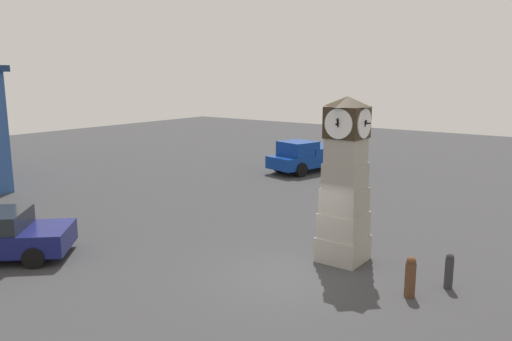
{
  "coord_description": "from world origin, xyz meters",
  "views": [
    {
      "loc": [
        -11.3,
        -7.24,
        5.65
      ],
      "look_at": [
        0.82,
        1.72,
        2.73
      ],
      "focal_mm": 35.0,
      "sensor_mm": 36.0,
      "label": 1
    }
  ],
  "objects": [
    {
      "name": "pickup_truck",
      "position": [
        13.85,
        7.53,
        0.93
      ],
      "size": [
        5.39,
        3.08,
        1.85
      ],
      "color": "navy",
      "rests_on": "ground_plane"
    },
    {
      "name": "ground_plane",
      "position": [
        0.0,
        0.0,
        0.0
      ],
      "size": [
        78.32,
        78.32,
        0.0
      ],
      "primitive_type": "plane",
      "color": "#38383A"
    },
    {
      "name": "clock_tower",
      "position": [
        2.05,
        -0.69,
        2.32
      ],
      "size": [
        1.41,
        1.47,
        5.02
      ],
      "color": "#A09B90",
      "rests_on": "ground_plane"
    },
    {
      "name": "bollard_near_tower",
      "position": [
        0.74,
        -3.27,
        0.55
      ],
      "size": [
        0.28,
        0.28,
        1.09
      ],
      "color": "brown",
      "rests_on": "ground_plane"
    },
    {
      "name": "bollard_mid_row",
      "position": [
        1.85,
        -3.93,
        0.5
      ],
      "size": [
        0.22,
        0.22,
        0.99
      ],
      "color": "#333338",
      "rests_on": "ground_plane"
    }
  ]
}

